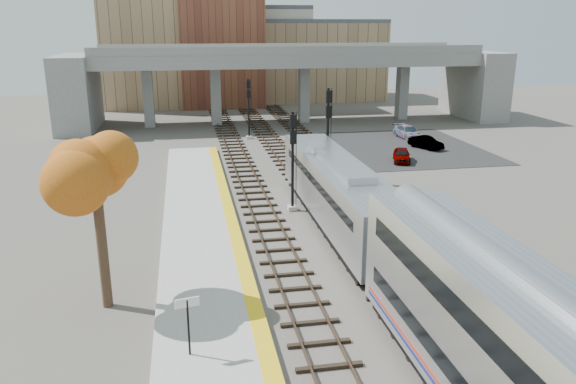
{
  "coord_description": "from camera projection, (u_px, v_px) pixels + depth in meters",
  "views": [
    {
      "loc": [
        -7.86,
        -24.27,
        11.95
      ],
      "look_at": [
        -2.14,
        6.62,
        2.5
      ],
      "focal_mm": 35.0,
      "sensor_mm": 36.0,
      "label": 1
    }
  ],
  "objects": [
    {
      "name": "tree",
      "position": [
        94.0,
        164.0,
        22.91
      ],
      "size": [
        3.6,
        3.6,
        8.67
      ],
      "color": "#382619",
      "rests_on": "ground"
    },
    {
      "name": "car_a",
      "position": [
        402.0,
        155.0,
        50.31
      ],
      "size": [
        2.54,
        3.89,
        1.23
      ],
      "primitive_type": "imported",
      "rotation": [
        0.0,
        0.0,
        -0.33
      ],
      "color": "#99999E",
      "rests_on": "parking_lot"
    },
    {
      "name": "platform",
      "position": [
        207.0,
        285.0,
        26.35
      ],
      "size": [
        4.5,
        60.0,
        0.35
      ],
      "primitive_type": "cube",
      "color": "#9E9E99",
      "rests_on": "ground"
    },
    {
      "name": "ground",
      "position": [
        355.0,
        276.0,
        27.67
      ],
      "size": [
        160.0,
        160.0,
        0.0
      ],
      "primitive_type": "plane",
      "color": "#47423D",
      "rests_on": "ground"
    },
    {
      "name": "overpass",
      "position": [
        288.0,
        75.0,
        69.23
      ],
      "size": [
        54.0,
        12.0,
        9.5
      ],
      "color": "slate",
      "rests_on": "ground"
    },
    {
      "name": "car_c",
      "position": [
        408.0,
        132.0,
        60.73
      ],
      "size": [
        2.2,
        4.68,
        1.32
      ],
      "primitive_type": "imported",
      "rotation": [
        0.0,
        0.0,
        0.08
      ],
      "color": "#99999E",
      "rests_on": "parking_lot"
    },
    {
      "name": "yellow_strip",
      "position": [
        247.0,
        278.0,
        26.63
      ],
      "size": [
        0.7,
        60.0,
        0.01
      ],
      "primitive_type": "cube",
      "color": "yellow",
      "rests_on": "platform"
    },
    {
      "name": "signal_mast_far",
      "position": [
        249.0,
        111.0,
        59.73
      ],
      "size": [
        0.6,
        0.64,
        6.39
      ],
      "color": "#9E9E99",
      "rests_on": "ground"
    },
    {
      "name": "car_b",
      "position": [
        426.0,
        143.0,
        55.54
      ],
      "size": [
        2.73,
        3.91,
        1.22
      ],
      "primitive_type": "imported",
      "rotation": [
        0.0,
        0.0,
        0.43
      ],
      "color": "#99999E",
      "rests_on": "parking_lot"
    },
    {
      "name": "signal_mast_near",
      "position": [
        293.0,
        164.0,
        36.46
      ],
      "size": [
        0.6,
        0.64,
        6.58
      ],
      "color": "#9E9E99",
      "rests_on": "ground"
    },
    {
      "name": "tracks",
      "position": [
        316.0,
        199.0,
        39.58
      ],
      "size": [
        10.7,
        95.0,
        0.25
      ],
      "color": "black",
      "rests_on": "ground"
    },
    {
      "name": "buildings_far",
      "position": [
        240.0,
        51.0,
        88.3
      ],
      "size": [
        43.0,
        21.0,
        20.6
      ],
      "color": "tan",
      "rests_on": "ground"
    },
    {
      "name": "locomotive",
      "position": [
        338.0,
        191.0,
        33.83
      ],
      "size": [
        3.02,
        19.05,
        4.1
      ],
      "color": "#A8AAB2",
      "rests_on": "ground"
    },
    {
      "name": "parking_lot",
      "position": [
        407.0,
        147.0,
        56.47
      ],
      "size": [
        14.0,
        18.0,
        0.04
      ],
      "primitive_type": "cube",
      "color": "black",
      "rests_on": "ground"
    },
    {
      "name": "signal_mast_mid",
      "position": [
        328.0,
        135.0,
        43.5
      ],
      "size": [
        0.6,
        0.64,
        7.26
      ],
      "color": "#9E9E99",
      "rests_on": "ground"
    },
    {
      "name": "station_sign",
      "position": [
        188.0,
        315.0,
        20.04
      ],
      "size": [
        0.89,
        0.22,
        2.27
      ],
      "rotation": [
        0.0,
        0.0,
        0.19
      ],
      "color": "black",
      "rests_on": "platform"
    }
  ]
}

